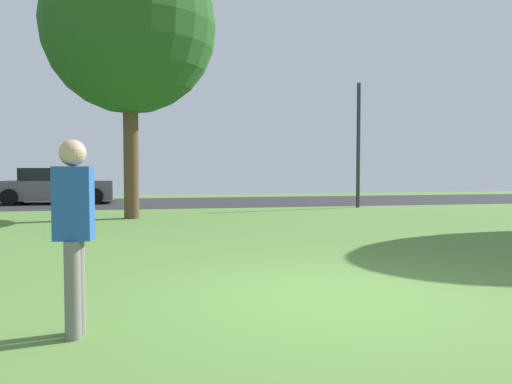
{
  "coord_description": "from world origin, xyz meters",
  "views": [
    {
      "loc": [
        -1.96,
        -5.74,
        1.51
      ],
      "look_at": [
        0.0,
        4.38,
        1.0
      ],
      "focal_mm": 36.71,
      "sensor_mm": 36.0,
      "label": 1
    }
  ],
  "objects_px": {
    "person_thrower": "(74,228)",
    "street_lamp_post": "(358,146)",
    "parked_car_grey": "(56,187)",
    "oak_tree_center": "(130,27)"
  },
  "relations": [
    {
      "from": "person_thrower",
      "to": "street_lamp_post",
      "type": "distance_m",
      "value": 15.42
    },
    {
      "from": "oak_tree_center",
      "to": "parked_car_grey",
      "type": "height_order",
      "value": "oak_tree_center"
    },
    {
      "from": "person_thrower",
      "to": "street_lamp_post",
      "type": "relative_size",
      "value": 0.39
    },
    {
      "from": "street_lamp_post",
      "to": "person_thrower",
      "type": "bearing_deg",
      "value": -121.21
    },
    {
      "from": "oak_tree_center",
      "to": "parked_car_grey",
      "type": "distance_m",
      "value": 8.84
    },
    {
      "from": "oak_tree_center",
      "to": "person_thrower",
      "type": "bearing_deg",
      "value": -90.22
    },
    {
      "from": "person_thrower",
      "to": "parked_car_grey",
      "type": "bearing_deg",
      "value": 106.13
    },
    {
      "from": "parked_car_grey",
      "to": "street_lamp_post",
      "type": "height_order",
      "value": "street_lamp_post"
    },
    {
      "from": "person_thrower",
      "to": "parked_car_grey",
      "type": "distance_m",
      "value": 17.62
    },
    {
      "from": "parked_car_grey",
      "to": "person_thrower",
      "type": "bearing_deg",
      "value": -79.48
    }
  ]
}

